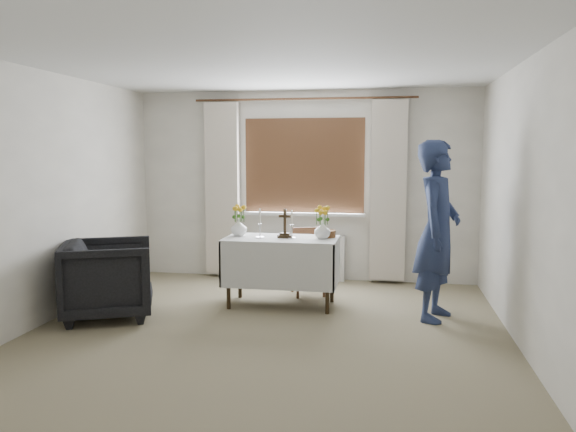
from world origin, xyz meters
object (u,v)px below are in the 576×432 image
at_px(wooden_chair, 308,262).
at_px(altar_table, 281,272).
at_px(armchair, 108,279).
at_px(flower_vase_right, 322,230).
at_px(flower_vase_left, 239,227).
at_px(wooden_cross, 285,223).
at_px(person, 437,231).

bearing_deg(wooden_chair, altar_table, -134.14).
xyz_separation_m(wooden_chair, armchair, (-1.90, -1.27, 0.00)).
distance_m(wooden_chair, armchair, 2.28).
relative_size(armchair, flower_vase_right, 4.79).
bearing_deg(flower_vase_left, wooden_cross, -5.65).
height_order(armchair, flower_vase_right, flower_vase_right).
bearing_deg(armchair, wooden_cross, -90.45).
bearing_deg(wooden_cross, flower_vase_left, 178.05).
height_order(altar_table, person, person).
bearing_deg(wooden_chair, flower_vase_left, -168.63).
bearing_deg(armchair, flower_vase_left, -79.72).
xyz_separation_m(wooden_cross, flower_vase_right, (0.41, 0.01, -0.07)).
relative_size(armchair, person, 0.49).
xyz_separation_m(altar_table, wooden_chair, (0.22, 0.53, 0.02)).
xyz_separation_m(altar_table, person, (1.65, -0.20, 0.53)).
bearing_deg(wooden_chair, person, -48.48).
distance_m(wooden_cross, flower_vase_right, 0.42).
bearing_deg(flower_vase_right, altar_table, -177.24).
relative_size(altar_table, flower_vase_left, 6.59).
height_order(wooden_chair, armchair, armchair).
bearing_deg(armchair, altar_table, -90.29).
relative_size(wooden_cross, flower_vase_left, 1.70).
relative_size(wooden_chair, flower_vase_right, 4.32).
distance_m(altar_table, wooden_cross, 0.54).
relative_size(person, flower_vase_left, 9.69).
xyz_separation_m(wooden_chair, flower_vase_right, (0.23, -0.51, 0.46)).
xyz_separation_m(person, flower_vase_right, (-1.20, 0.23, -0.06)).
height_order(altar_table, wooden_chair, wooden_chair).
bearing_deg(altar_table, flower_vase_left, 172.59).
bearing_deg(flower_vase_right, wooden_chair, 114.28).
bearing_deg(altar_table, wooden_chair, 67.14).
relative_size(wooden_chair, armchair, 0.90).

